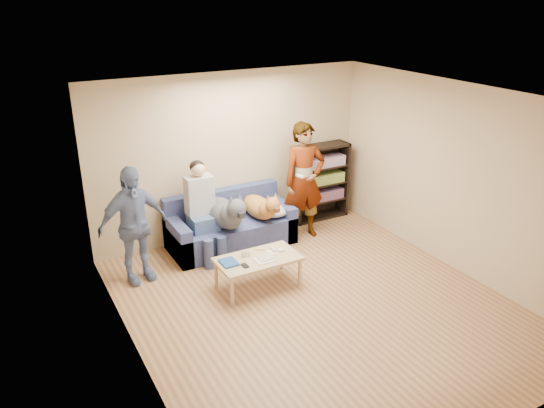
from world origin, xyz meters
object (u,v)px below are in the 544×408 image
person_standing_right (304,181)px  coffee_table (258,261)px  person_standing_left (133,225)px  sofa (230,228)px  dog_gray (225,212)px  notebook_blue (229,262)px  dog_tan (261,207)px  person_seated (202,207)px  bookshelf (320,180)px  camera_silver (246,254)px

person_standing_right → coffee_table: person_standing_right is taller
person_standing_left → coffee_table: (1.36, -0.95, -0.44)m
sofa → dog_gray: 0.47m
sofa → notebook_blue: bearing=-115.1°
sofa → coffee_table: 1.33m
sofa → dog_tan: 0.59m
sofa → person_seated: person_seated is taller
person_standing_right → dog_gray: bearing=-174.3°
coffee_table → bookshelf: size_ratio=0.85×
coffee_table → person_standing_left: bearing=145.3°
sofa → dog_tan: dog_tan is taller
person_seated → bookshelf: (2.28, 0.36, -0.09)m
notebook_blue → dog_gray: 1.15m
person_seated → person_standing_right: bearing=-4.7°
person_standing_right → bookshelf: size_ratio=1.43×
dog_tan → dog_gray: bearing=-177.0°
sofa → person_seated: bearing=-165.2°
person_standing_left → camera_silver: bearing=-44.2°
dog_gray → dog_tan: bearing=3.0°
notebook_blue → dog_tan: (1.04, 1.07, 0.18)m
person_standing_right → dog_gray: 1.37m
person_standing_right → camera_silver: (-1.49, -0.93, -0.49)m
person_seated → dog_gray: person_seated is taller
camera_silver → person_seated: person_seated is taller
person_standing_right → person_standing_left: 2.74m
person_standing_right → bookshelf: bearing=45.6°
notebook_blue → dog_tan: bearing=45.9°
person_standing_left → coffee_table: person_standing_left is taller
sofa → camera_silver: bearing=-104.7°
sofa → dog_tan: (0.45, -0.19, 0.33)m
dog_gray → notebook_blue: bearing=-112.3°
coffee_table → bookshelf: bearing=37.9°
camera_silver → person_standing_right: bearing=32.1°
coffee_table → bookshelf: bookshelf is taller
dog_gray → person_standing_left: bearing=-174.1°
camera_silver → bookshelf: bearing=34.1°
camera_silver → sofa: 1.25m
dog_tan → coffee_table: bearing=-119.7°
notebook_blue → coffee_table: 0.41m
sofa → dog_gray: (-0.17, -0.23, 0.38)m
camera_silver → coffee_table: bearing=-45.0°
person_standing_left → bookshelf: person_standing_left is taller
person_seated → coffee_table: 1.29m
dog_tan → person_standing_left: bearing=-175.0°
person_standing_left → sofa: person_standing_left is taller
person_standing_right → dog_tan: person_standing_right is taller
person_standing_left → notebook_blue: size_ratio=6.27×
coffee_table → camera_silver: bearing=135.0°
bookshelf → person_standing_right: bearing=-141.6°
bookshelf → notebook_blue: bearing=-147.9°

